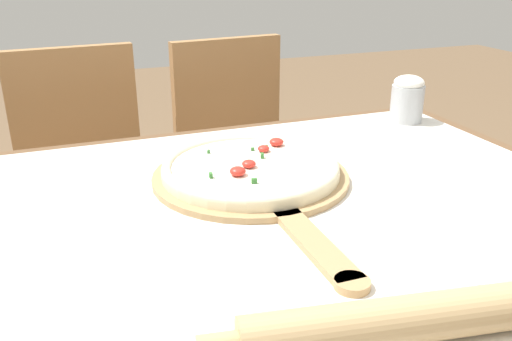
% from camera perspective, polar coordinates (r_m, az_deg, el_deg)
% --- Properties ---
extents(dining_table, '(1.31, 0.99, 0.74)m').
position_cam_1_polar(dining_table, '(1.00, 1.41, -9.52)').
color(dining_table, brown).
rests_on(dining_table, ground_plane).
extents(towel_cloth, '(1.23, 0.91, 0.00)m').
position_cam_1_polar(towel_cloth, '(0.95, 1.47, -4.20)').
color(towel_cloth, silver).
rests_on(towel_cloth, dining_table).
extents(pizza_peel, '(0.38, 0.61, 0.01)m').
position_cam_1_polar(pizza_peel, '(1.04, -0.12, -1.11)').
color(pizza_peel, tan).
rests_on(pizza_peel, towel_cloth).
extents(pizza, '(0.35, 0.35, 0.04)m').
position_cam_1_polar(pizza, '(1.05, -0.57, 0.33)').
color(pizza, beige).
rests_on(pizza, pizza_peel).
extents(rolling_pin, '(0.48, 0.12, 0.06)m').
position_cam_1_polar(rolling_pin, '(0.66, 15.53, -14.87)').
color(rolling_pin, tan).
rests_on(rolling_pin, towel_cloth).
extents(chair_left, '(0.43, 0.43, 0.90)m').
position_cam_1_polar(chair_left, '(1.73, -17.41, -0.61)').
color(chair_left, '#A37547').
rests_on(chair_left, ground_plane).
extents(chair_right, '(0.44, 0.44, 0.90)m').
position_cam_1_polar(chair_right, '(1.81, -1.73, 1.49)').
color(chair_right, '#A37547').
rests_on(chair_right, ground_plane).
extents(flour_cup, '(0.08, 0.08, 0.12)m').
position_cam_1_polar(flour_cup, '(1.47, 15.66, 7.34)').
color(flour_cup, '#B2B7BC').
rests_on(flour_cup, towel_cloth).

